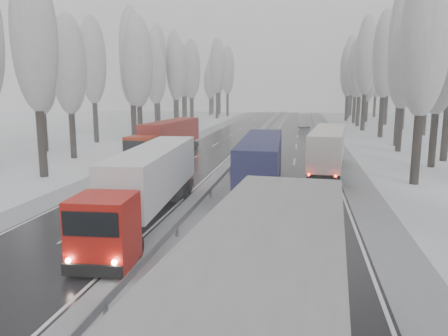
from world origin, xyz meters
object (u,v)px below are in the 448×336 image
(truck_blue_box, at_px, (262,160))
(box_truck_distant, at_px, (304,119))
(truck_red_white, at_px, (149,180))
(truck_cream_box, at_px, (329,147))
(truck_red_red, at_px, (167,136))

(truck_blue_box, relative_size, box_truck_distant, 2.17)
(truck_red_white, bearing_deg, truck_cream_box, 52.19)
(truck_cream_box, relative_size, box_truck_distant, 2.16)
(truck_blue_box, distance_m, truck_cream_box, 9.51)
(truck_cream_box, height_order, truck_red_red, truck_cream_box)
(box_truck_distant, height_order, truck_red_red, truck_red_red)
(truck_cream_box, relative_size, truck_red_white, 1.01)
(box_truck_distant, height_order, truck_red_white, truck_red_white)
(truck_blue_box, height_order, box_truck_distant, truck_blue_box)
(truck_red_white, distance_m, truck_red_red, 22.83)
(truck_blue_box, bearing_deg, truck_cream_box, 56.74)
(truck_blue_box, relative_size, truck_cream_box, 1.01)
(box_truck_distant, bearing_deg, truck_cream_box, -88.48)
(box_truck_distant, relative_size, truck_red_red, 0.48)
(truck_blue_box, bearing_deg, truck_red_red, 126.37)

